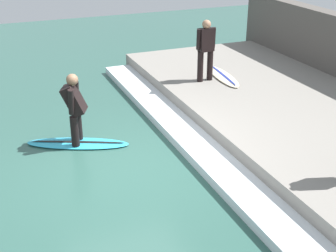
{
  "coord_description": "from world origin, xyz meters",
  "views": [
    {
      "loc": [
        -2.2,
        -7.36,
        4.32
      ],
      "look_at": [
        0.82,
        0.0,
        0.7
      ],
      "focal_mm": 50.0,
      "sensor_mm": 36.0,
      "label": 1
    }
  ],
  "objects_px": {
    "surfboard_riding": "(78,143)",
    "surfer_riding": "(74,105)",
    "surfer_waiting_far": "(206,47)",
    "surfboard_waiting_far": "(223,76)"
  },
  "relations": [
    {
      "from": "surfboard_riding",
      "to": "surfboard_waiting_far",
      "type": "relative_size",
      "value": 1.14
    },
    {
      "from": "surfboard_riding",
      "to": "surfboard_waiting_far",
      "type": "bearing_deg",
      "value": 20.59
    },
    {
      "from": "surfboard_riding",
      "to": "surfer_riding",
      "type": "distance_m",
      "value": 0.84
    },
    {
      "from": "surfboard_riding",
      "to": "surfer_riding",
      "type": "relative_size",
      "value": 1.46
    },
    {
      "from": "surfer_waiting_far",
      "to": "surfer_riding",
      "type": "bearing_deg",
      "value": -157.14
    },
    {
      "from": "surfer_waiting_far",
      "to": "surfboard_waiting_far",
      "type": "xyz_separation_m",
      "value": [
        0.56,
        0.04,
        -0.84
      ]
    },
    {
      "from": "surfboard_riding",
      "to": "surfer_waiting_far",
      "type": "bearing_deg",
      "value": 22.86
    },
    {
      "from": "surfer_waiting_far",
      "to": "surfboard_riding",
      "type": "bearing_deg",
      "value": -157.14
    },
    {
      "from": "surfboard_riding",
      "to": "surfer_riding",
      "type": "bearing_deg",
      "value": -63.43
    },
    {
      "from": "surfboard_riding",
      "to": "surfer_waiting_far",
      "type": "relative_size",
      "value": 1.38
    }
  ]
}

